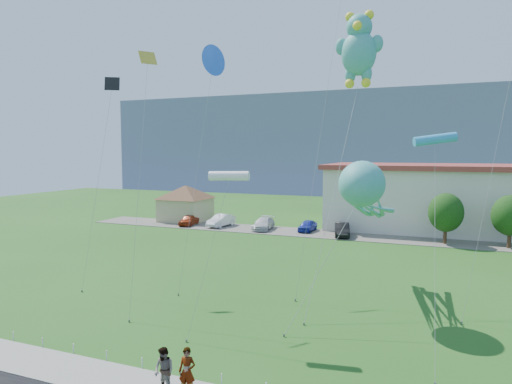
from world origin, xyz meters
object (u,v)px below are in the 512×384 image
(pedestrian_right, at_px, (164,371))
(parked_car_white, at_px, (263,224))
(parked_car_blue, at_px, (308,226))
(pavilion, at_px, (186,200))
(parked_car_black, at_px, (342,229))
(parked_car_silver, at_px, (221,220))
(pedestrian_left, at_px, (187,371))
(parked_car_red, at_px, (189,220))
(teddy_bear_kite, at_px, (359,48))
(octopus_kite, at_px, (365,195))

(pedestrian_right, relative_size, parked_car_white, 0.37)
(pedestrian_right, height_order, parked_car_blue, pedestrian_right)
(pedestrian_right, distance_m, parked_car_blue, 39.12)
(pavilion, relative_size, parked_car_black, 1.98)
(pavilion, height_order, parked_car_silver, pavilion)
(pedestrian_left, xyz_separation_m, parked_car_white, (-11.25, 37.80, -0.27))
(parked_car_red, bearing_deg, parked_car_blue, -1.75)
(parked_car_white, bearing_deg, teddy_bear_kite, -58.65)
(parked_car_red, relative_size, parked_car_blue, 1.03)
(pedestrian_right, xyz_separation_m, parked_car_blue, (-4.80, 38.82, -0.29))
(pedestrian_right, xyz_separation_m, parked_car_white, (-10.32, 38.02, -0.23))
(pavilion, xyz_separation_m, parked_car_white, (12.90, -2.86, -2.23))
(pedestrian_right, relative_size, parked_car_black, 0.40)
(parked_car_black, relative_size, teddy_bear_kite, 0.24)
(parked_car_silver, bearing_deg, pedestrian_right, -59.31)
(parked_car_blue, relative_size, parked_car_black, 0.85)
(parked_car_red, height_order, parked_car_silver, parked_car_silver)
(parked_car_red, xyz_separation_m, parked_car_silver, (4.41, 0.70, 0.09))
(parked_car_red, xyz_separation_m, parked_car_white, (10.40, 0.58, 0.04))
(pedestrian_left, bearing_deg, pedestrian_right, -174.80)
(octopus_kite, xyz_separation_m, teddy_bear_kite, (-1.38, 4.93, 10.12))
(parked_car_black, height_order, octopus_kite, octopus_kite)
(parked_car_red, relative_size, parked_car_black, 0.87)
(parked_car_blue, distance_m, parked_car_black, 4.88)
(pavilion, bearing_deg, parked_car_blue, -6.37)
(pavilion, height_order, pedestrian_left, pavilion)
(parked_car_blue, bearing_deg, parked_car_silver, -174.76)
(pedestrian_right, xyz_separation_m, teddy_bear_kite, (4.35, 18.87, 16.20))
(parked_car_blue, bearing_deg, parked_car_white, -169.85)
(parked_car_red, relative_size, octopus_kite, 0.33)
(teddy_bear_kite, bearing_deg, parked_car_red, 143.46)
(parked_car_blue, height_order, teddy_bear_kite, teddy_bear_kite)
(teddy_bear_kite, bearing_deg, pavilion, 141.40)
(pedestrian_left, relative_size, parked_car_red, 0.47)
(parked_car_blue, bearing_deg, pedestrian_right, -81.09)
(parked_car_white, xyz_separation_m, octopus_kite, (16.05, -24.07, 6.31))
(parked_car_blue, distance_m, teddy_bear_kite, 27.46)
(pedestrian_right, relative_size, octopus_kite, 0.15)
(parked_car_black, distance_m, octopus_kite, 24.74)
(pedestrian_left, bearing_deg, parked_car_black, 83.66)
(parked_car_red, bearing_deg, pavilion, 119.34)
(octopus_kite, relative_size, teddy_bear_kite, 0.62)
(pedestrian_left, bearing_deg, parked_car_red, 112.03)
(pedestrian_left, height_order, teddy_bear_kite, teddy_bear_kite)
(parked_car_red, distance_m, parked_car_black, 20.48)
(parked_car_black, relative_size, octopus_kite, 0.38)
(parked_car_black, xyz_separation_m, octopus_kite, (5.96, -23.18, 6.28))
(parked_car_red, distance_m, parked_car_blue, 15.97)
(pedestrian_right, bearing_deg, parked_car_silver, 127.96)
(parked_car_silver, distance_m, parked_car_white, 5.98)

